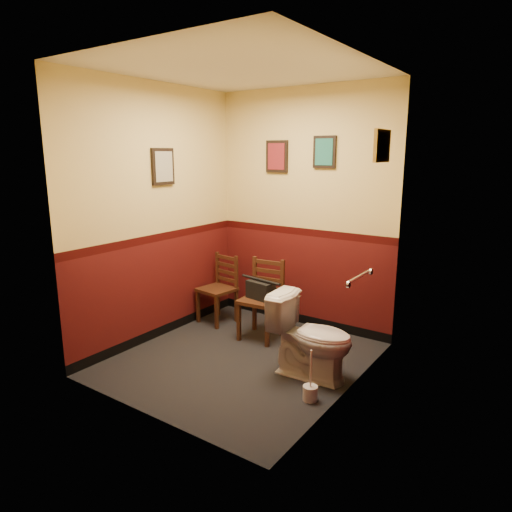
{
  "coord_description": "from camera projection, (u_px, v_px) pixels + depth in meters",
  "views": [
    {
      "loc": [
        2.48,
        -3.35,
        1.99
      ],
      "look_at": [
        0.0,
        0.25,
        1.0
      ],
      "focal_mm": 32.0,
      "sensor_mm": 36.0,
      "label": 1
    }
  ],
  "objects": [
    {
      "name": "wall_front",
      "position": [
        141.0,
        245.0,
        3.24
      ],
      "size": [
        2.2,
        0.0,
        2.7
      ],
      "primitive_type": "cube",
      "rotation": [
        -1.57,
        0.0,
        0.0
      ],
      "color": "#4A100F",
      "rests_on": "ground"
    },
    {
      "name": "chair_left",
      "position": [
        219.0,
        289.0,
        5.44
      ],
      "size": [
        0.42,
        0.42,
        0.81
      ],
      "rotation": [
        0.0,
        0.0,
        -0.13
      ],
      "color": "#452514",
      "rests_on": "floor"
    },
    {
      "name": "tp_stack",
      "position": [
        287.0,
        322.0,
        5.27
      ],
      "size": [
        0.21,
        0.11,
        0.18
      ],
      "color": "silver",
      "rests_on": "floor"
    },
    {
      "name": "floor",
      "position": [
        242.0,
        359.0,
        4.5
      ],
      "size": [
        2.2,
        2.4,
        0.0
      ],
      "primitive_type": "cube",
      "color": "black",
      "rests_on": "ground"
    },
    {
      "name": "framed_print_back_b",
      "position": [
        325.0,
        152.0,
        4.87
      ],
      "size": [
        0.26,
        0.04,
        0.34
      ],
      "color": "black",
      "rests_on": "wall_back"
    },
    {
      "name": "framed_print_right",
      "position": [
        382.0,
        146.0,
        3.93
      ],
      "size": [
        0.04,
        0.34,
        0.28
      ],
      "color": "olive",
      "rests_on": "wall_right"
    },
    {
      "name": "grab_bar",
      "position": [
        359.0,
        277.0,
        3.9
      ],
      "size": [
        0.05,
        0.56,
        0.06
      ],
      "color": "silver",
      "rests_on": "wall_right"
    },
    {
      "name": "framed_print_left",
      "position": [
        163.0,
        167.0,
        4.77
      ],
      "size": [
        0.04,
        0.3,
        0.38
      ],
      "color": "black",
      "rests_on": "wall_left"
    },
    {
      "name": "ceiling",
      "position": [
        239.0,
        68.0,
        3.9
      ],
      "size": [
        2.2,
        2.4,
        0.0
      ],
      "primitive_type": "cube",
      "rotation": [
        3.14,
        0.0,
        0.0
      ],
      "color": "silver",
      "rests_on": "ground"
    },
    {
      "name": "toilet",
      "position": [
        311.0,
        337.0,
        4.09
      ],
      "size": [
        0.79,
        0.48,
        0.75
      ],
      "primitive_type": "imported",
      "rotation": [
        0.0,
        0.0,
        1.64
      ],
      "color": "white",
      "rests_on": "floor"
    },
    {
      "name": "handbag",
      "position": [
        261.0,
        290.0,
        4.9
      ],
      "size": [
        0.33,
        0.2,
        0.22
      ],
      "rotation": [
        0.0,
        0.0,
        -0.16
      ],
      "color": "black",
      "rests_on": "chair_right"
    },
    {
      "name": "chair_right",
      "position": [
        262.0,
        299.0,
        4.96
      ],
      "size": [
        0.44,
        0.44,
        0.86
      ],
      "rotation": [
        0.0,
        0.0,
        0.09
      ],
      "color": "#452514",
      "rests_on": "floor"
    },
    {
      "name": "wall_right",
      "position": [
        353.0,
        236.0,
        3.6
      ],
      "size": [
        0.0,
        2.4,
        2.7
      ],
      "primitive_type": "cube",
      "rotation": [
        1.57,
        0.0,
        -1.57
      ],
      "color": "#4A100F",
      "rests_on": "ground"
    },
    {
      "name": "framed_print_back_a",
      "position": [
        277.0,
        156.0,
        5.21
      ],
      "size": [
        0.28,
        0.04,
        0.36
      ],
      "color": "black",
      "rests_on": "wall_back"
    },
    {
      "name": "wall_left",
      "position": [
        157.0,
        215.0,
        4.81
      ],
      "size": [
        0.0,
        2.4,
        2.7
      ],
      "primitive_type": "cube",
      "rotation": [
        1.57,
        0.0,
        1.57
      ],
      "color": "#4A100F",
      "rests_on": "ground"
    },
    {
      "name": "toilet_brush",
      "position": [
        310.0,
        392.0,
        3.75
      ],
      "size": [
        0.12,
        0.12,
        0.44
      ],
      "color": "silver",
      "rests_on": "floor"
    },
    {
      "name": "wall_back",
      "position": [
        303.0,
        211.0,
        5.17
      ],
      "size": [
        2.2,
        0.0,
        2.7
      ],
      "primitive_type": "cube",
      "rotation": [
        1.57,
        0.0,
        0.0
      ],
      "color": "#4A100F",
      "rests_on": "ground"
    }
  ]
}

